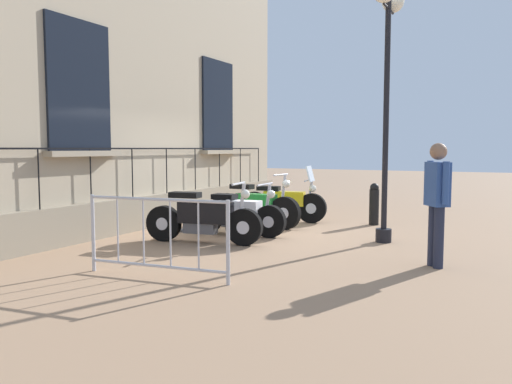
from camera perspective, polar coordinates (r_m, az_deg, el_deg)
The scene contains 10 objects.
ground_plane at distance 10.35m, azimuth -0.90°, elevation -4.38°, with size 60.00×60.00×0.00m, color #9E7A5B.
building_facade at distance 11.80m, azimuth -11.89°, elevation 16.32°, with size 0.82×10.69×8.28m.
motorcycle_black at distance 9.00m, azimuth -5.92°, elevation -3.03°, with size 2.17×0.70×1.09m.
motorcycle_white at distance 9.75m, azimuth -2.01°, elevation -2.56°, with size 1.95×0.74×1.02m.
motorcycle_green at distance 10.85m, azimuth -0.14°, elevation -1.67°, with size 2.19×0.59×1.15m.
motorcycle_yellow at distance 11.59m, azimuth 3.05°, elevation -1.26°, with size 2.04×0.62×1.28m.
lamppost at distance 9.39m, azimuth 14.58°, elevation 15.09°, with size 0.39×1.09×4.48m.
crowd_barrier at distance 6.68m, azimuth -11.10°, elevation -4.72°, with size 2.05×0.26×1.05m.
bollard at distance 11.39m, azimuth 13.14°, elevation -1.31°, with size 0.21×0.21×0.92m.
pedestrian_standing at distance 7.52m, azimuth 19.70°, elevation -0.53°, with size 0.39×0.45×1.75m.
Camera 1 is at (4.79, -9.02, 1.67)m, focal length 35.56 mm.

